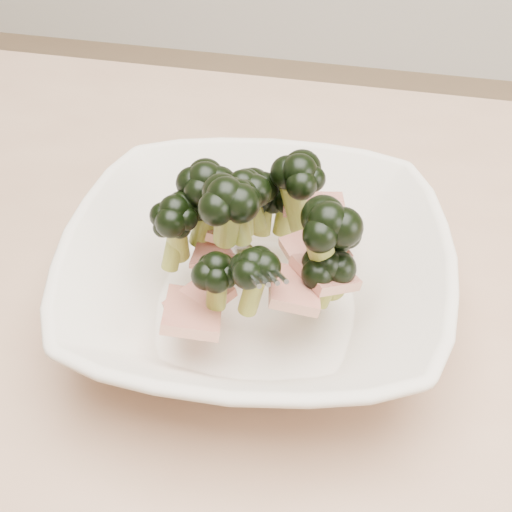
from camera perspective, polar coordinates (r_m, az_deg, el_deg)
dining_table at (r=0.54m, az=10.42°, el=-17.17°), size 1.20×0.80×0.75m
broccoli_dish at (r=0.48m, az=-0.04°, el=-0.92°), size 0.28×0.28×0.12m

